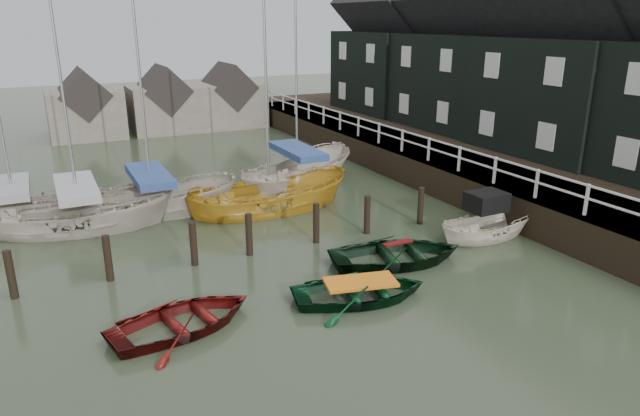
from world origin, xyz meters
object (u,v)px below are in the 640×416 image
sailboat_a (82,227)px  sailboat_d (297,183)px  motorboat (487,234)px  sailboat_e (17,222)px  rowboat_green (360,299)px  sailboat_c (270,209)px  sailboat_b (153,211)px  rowboat_red (184,329)px  rowboat_dkgreen (397,263)px

sailboat_a → sailboat_d: (9.49, 1.87, 0.00)m
motorboat → sailboat_e: bearing=58.2°
rowboat_green → sailboat_c: sailboat_c is taller
rowboat_green → motorboat: size_ratio=0.94×
sailboat_b → rowboat_red: bearing=-173.0°
motorboat → sailboat_b: sailboat_b is taller
rowboat_dkgreen → motorboat: bearing=-71.0°
rowboat_green → motorboat: (6.33, 2.07, 0.11)m
sailboat_a → sailboat_d: sailboat_d is taller
rowboat_red → sailboat_b: bearing=-18.6°
rowboat_dkgreen → sailboat_b: bearing=48.0°
rowboat_dkgreen → rowboat_green: bearing=138.1°
rowboat_dkgreen → sailboat_c: sailboat_c is taller
rowboat_red → sailboat_e: size_ratio=0.35×
motorboat → sailboat_c: 8.46m
rowboat_red → sailboat_e: bearing=7.5°
motorboat → rowboat_green: bearing=107.4°
motorboat → sailboat_b: (-9.98, 7.89, -0.05)m
sailboat_a → sailboat_c: size_ratio=0.96×
sailboat_a → sailboat_c: sailboat_c is taller
rowboat_red → sailboat_d: (7.83, 10.63, 0.06)m
sailboat_a → sailboat_c: 7.04m
sailboat_b → sailboat_d: bearing=-66.5°
sailboat_b → sailboat_e: 4.89m
rowboat_red → sailboat_b: sailboat_b is taller
motorboat → rowboat_red: bearing=97.0°
rowboat_green → sailboat_b: (-3.65, 9.96, 0.06)m
sailboat_a → sailboat_e: 2.66m
rowboat_red → sailboat_d: bearing=-48.8°
rowboat_red → rowboat_green: 4.71m
rowboat_green → sailboat_e: 13.83m
rowboat_green → motorboat: motorboat is taller
rowboat_green → rowboat_dkgreen: (2.27, 1.62, 0.00)m
rowboat_green → sailboat_a: sailboat_a is taller
rowboat_green → motorboat: 6.66m
motorboat → sailboat_e: size_ratio=0.37×
motorboat → sailboat_d: 9.67m
sailboat_a → sailboat_b: sailboat_b is taller
sailboat_d → sailboat_a: bearing=77.2°
motorboat → sailboat_e: sailboat_e is taller
rowboat_green → sailboat_d: sailboat_d is taller
sailboat_b → sailboat_e: sailboat_b is taller
rowboat_dkgreen → sailboat_b: (-5.92, 8.34, 0.06)m
motorboat → sailboat_d: sailboat_d is taller
motorboat → sailboat_b: size_ratio=0.34×
sailboat_b → sailboat_e: bearing=91.4°
rowboat_green → sailboat_d: size_ratio=0.30×
rowboat_green → sailboat_b: 10.61m
rowboat_green → sailboat_e: bearing=50.9°
motorboat → sailboat_d: bearing=18.4°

